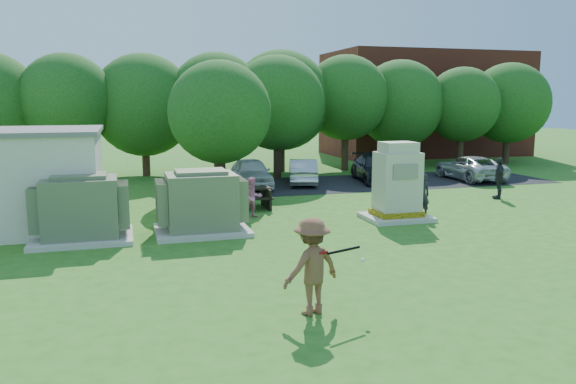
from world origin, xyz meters
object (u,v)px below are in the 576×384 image
object	(u,v)px
transformer_left	(81,209)
person_walking_right	(499,178)
car_white	(251,173)
person_at_picnic	(253,198)
car_silver_a	(303,172)
picnic_table	(245,196)
person_by_generator	(422,195)
car_dark	(376,169)
transformer_right	(201,203)
batter	(312,266)
car_silver_b	(469,168)
generator_cabinet	(397,186)

from	to	relation	value
transformer_left	person_walking_right	xyz separation A→B (m)	(17.13, 2.82, -0.06)
car_white	person_at_picnic	bearing A→B (deg)	-99.38
car_silver_a	person_walking_right	bearing A→B (deg)	151.99
picnic_table	person_walking_right	distance (m)	11.28
person_by_generator	car_white	world-z (taller)	person_by_generator
picnic_table	car_white	xyz separation A→B (m)	(1.49, 5.56, 0.18)
person_by_generator	car_dark	xyz separation A→B (m)	(2.29, 8.93, -0.12)
transformer_right	car_silver_a	world-z (taller)	transformer_right
batter	car_silver_b	size ratio (longest dim) A/B	0.42
person_walking_right	car_silver_b	bearing A→B (deg)	-175.99
picnic_table	car_silver_a	distance (m)	7.26
person_at_picnic	car_silver_b	xyz separation A→B (m)	(13.59, 6.55, -0.10)
generator_cabinet	car_silver_b	size ratio (longest dim) A/B	0.60
transformer_right	car_white	xyz separation A→B (m)	(3.68, 9.13, -0.25)
transformer_right	car_silver_b	xyz separation A→B (m)	(15.71, 8.41, -0.32)
person_by_generator	car_silver_a	world-z (taller)	person_by_generator
person_by_generator	car_silver_b	distance (m)	11.10
transformer_left	car_white	size ratio (longest dim) A/B	0.71
picnic_table	person_at_picnic	bearing A→B (deg)	-92.05
car_dark	car_silver_b	xyz separation A→B (m)	(5.22, -0.76, -0.05)
generator_cabinet	batter	bearing A→B (deg)	-126.91
batter	car_white	xyz separation A→B (m)	(2.48, 16.88, -0.27)
transformer_left	person_at_picnic	distance (m)	6.12
person_walking_right	car_silver_a	xyz separation A→B (m)	(-6.96, 6.60, -0.25)
car_silver_a	car_dark	world-z (taller)	car_dark
batter	car_silver_b	distance (m)	21.73
car_dark	picnic_table	bearing A→B (deg)	-135.87
person_by_generator	car_silver_b	xyz separation A→B (m)	(7.51, 8.17, -0.16)
generator_cabinet	car_silver_b	world-z (taller)	generator_cabinet
transformer_left	car_dark	size ratio (longest dim) A/B	0.62
car_white	person_walking_right	bearing A→B (deg)	-30.21
car_silver_b	transformer_left	bearing A→B (deg)	25.37
car_white	transformer_right	bearing A→B (deg)	-109.26
car_silver_b	transformer_right	bearing A→B (deg)	30.10
transformer_right	car_dark	bearing A→B (deg)	41.16
car_silver_a	car_silver_b	size ratio (longest dim) A/B	0.84
person_walking_right	car_silver_b	world-z (taller)	person_walking_right
person_at_picnic	person_walking_right	world-z (taller)	person_walking_right
generator_cabinet	batter	distance (m)	9.81
picnic_table	car_dark	distance (m)	10.02
person_by_generator	person_walking_right	xyz separation A→B (m)	(5.23, 2.57, 0.09)
car_silver_a	person_by_generator	bearing A→B (deg)	116.15
person_by_generator	generator_cabinet	bearing A→B (deg)	10.47
picnic_table	batter	xyz separation A→B (m)	(-0.99, -11.32, 0.45)
car_silver_a	batter	bearing A→B (deg)	88.40
person_at_picnic	car_dark	world-z (taller)	person_at_picnic
car_silver_a	car_dark	distance (m)	4.03
generator_cabinet	person_at_picnic	xyz separation A→B (m)	(-4.96, 1.77, -0.48)
transformer_left	picnic_table	world-z (taller)	transformer_left
batter	person_by_generator	distance (m)	10.63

